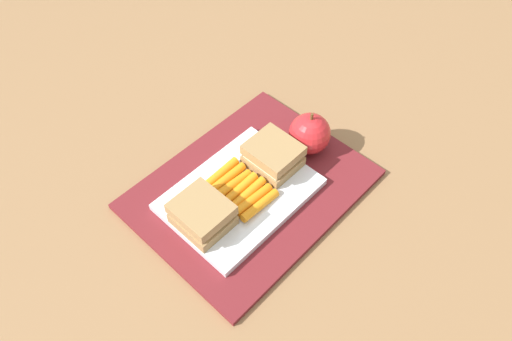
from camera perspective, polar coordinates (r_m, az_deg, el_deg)
ground_plane at (r=0.80m, az=-0.61°, el=-2.36°), size 2.40×2.40×0.00m
lunchbag_mat at (r=0.80m, az=-0.62°, el=-2.15°), size 0.36×0.28×0.01m
food_tray at (r=0.78m, az=-1.89°, el=-2.75°), size 0.23×0.17×0.01m
sandwich_half_left at (r=0.73m, az=-6.27°, el=-5.08°), size 0.07×0.08×0.04m
sandwich_half_right at (r=0.79m, az=2.01°, el=1.76°), size 0.07×0.08×0.04m
carrot_sticks_bundle at (r=0.77m, az=-1.94°, el=-2.19°), size 0.08×0.10×0.02m
apple at (r=0.83m, az=6.25°, el=4.28°), size 0.07×0.07×0.08m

